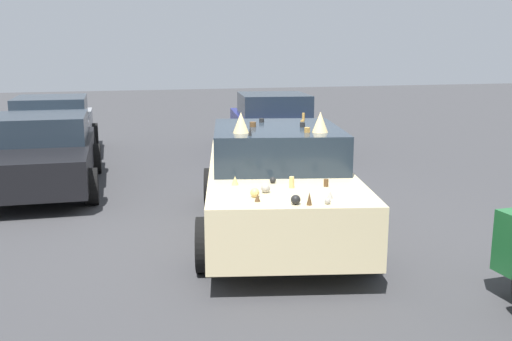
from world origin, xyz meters
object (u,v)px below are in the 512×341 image
parked_sedan_far_left (273,123)px  parked_sedan_far_right (41,153)px  parked_sedan_behind_left (53,128)px  art_car_decorated (277,181)px

parked_sedan_far_left → parked_sedan_far_right: (-2.61, 5.23, -0.06)m
parked_sedan_behind_left → art_car_decorated: bearing=-152.4°
art_car_decorated → parked_sedan_far_right: (3.61, 3.30, -0.07)m
art_car_decorated → parked_sedan_far_right: size_ratio=1.14×
parked_sedan_behind_left → parked_sedan_far_right: 3.16m
parked_sedan_behind_left → parked_sedan_far_right: size_ratio=1.01×
art_car_decorated → parked_sedan_far_left: size_ratio=1.10×
art_car_decorated → parked_sedan_far_right: bearing=-124.6°
parked_sedan_behind_left → parked_sedan_far_right: bearing=-178.8°
parked_sedan_far_left → parked_sedan_far_right: parked_sedan_far_left is taller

